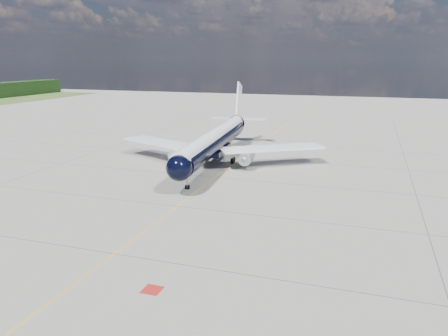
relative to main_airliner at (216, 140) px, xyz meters
The scene contains 4 objects.
ground 7.14m from the main_airliner, 54.85° to the right, with size 320.00×320.00×0.00m, color gray.
taxiway_centerline 11.08m from the main_airliner, 71.20° to the right, with size 0.16×160.00×0.01m, color #EEAE0C.
red_marking 46.00m from the main_airliner, 77.27° to the right, with size 1.60×1.60×0.01m, color maroon.
main_airliner is the anchor object (origin of this frame).
Camera 1 is at (22.83, -39.16, 18.74)m, focal length 35.00 mm.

